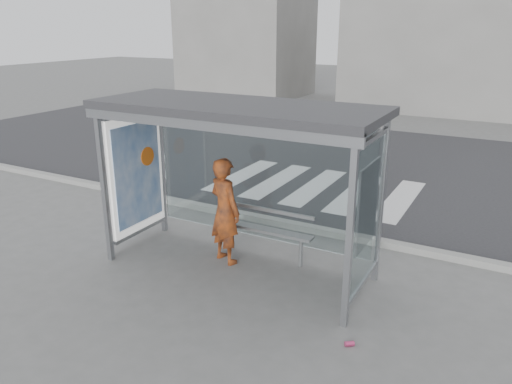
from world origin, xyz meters
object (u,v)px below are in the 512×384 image
bus_shelter (217,143)px  person (225,211)px  bench (266,229)px  soda_can (349,344)px

bus_shelter → person: bus_shelter is taller
bus_shelter → bench: 1.67m
soda_can → bench: bearing=140.2°
person → bench: 0.76m
person → bench: size_ratio=1.07×
bus_shelter → person: size_ratio=2.45×
bench → soda_can: 2.64m
bench → person: bearing=-141.9°
person → soda_can: person is taller
bus_shelter → bench: bearing=42.5°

